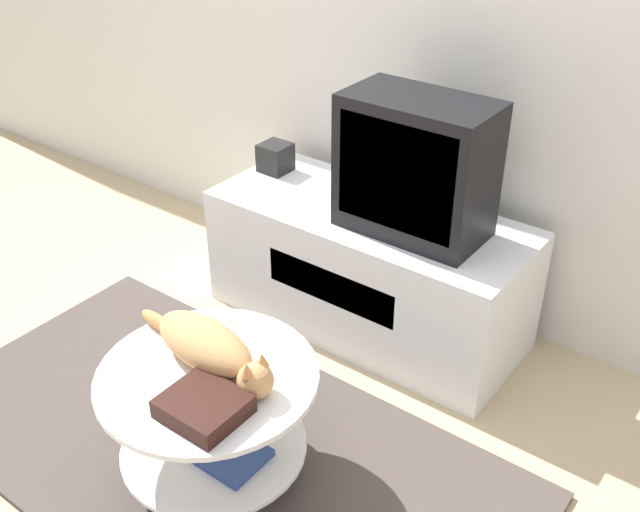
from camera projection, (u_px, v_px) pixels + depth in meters
The scene contains 8 objects.
ground_plane at pixel (213, 452), 2.41m from camera, with size 12.00×12.00×0.00m, color tan.
rug at pixel (213, 449), 2.40m from camera, with size 2.00×1.03×0.02m.
tv_stand at pixel (368, 269), 2.88m from camera, with size 1.22×0.51×0.50m.
tv at pixel (416, 167), 2.52m from camera, with size 0.51×0.28×0.48m.
speaker at pixel (275, 157), 3.03m from camera, with size 0.12×0.12×0.12m.
coffee_table at pixel (212, 412), 2.17m from camera, with size 0.63×0.63×0.40m.
dvd_box at pixel (204, 406), 1.94m from camera, with size 0.21×0.18×0.05m.
cat at pixel (209, 347), 2.09m from camera, with size 0.56×0.20×0.13m.
Camera 1 is at (1.31, -1.17, 1.79)m, focal length 42.00 mm.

